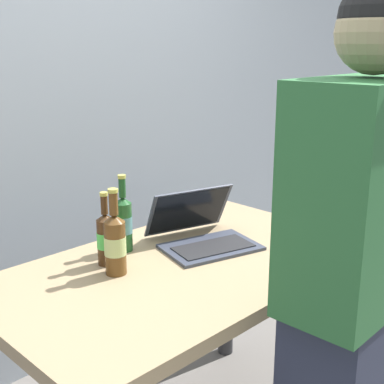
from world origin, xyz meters
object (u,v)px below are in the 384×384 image
Objects in this scene: coffee_mug at (312,226)px; beer_bottle_brown at (115,242)px; beer_bottle_dark at (123,222)px; beer_bottle_amber at (106,238)px; laptop at (202,232)px; person_figure at (352,308)px.

beer_bottle_brown is at bearing 159.64° from coffee_mug.
beer_bottle_amber is (-0.12, -0.06, -0.01)m from beer_bottle_dark.
laptop is 0.72m from person_figure.
beer_bottle_amber is at bearing 164.82° from laptop.
person_figure is (0.10, -0.86, -0.05)m from beer_bottle_dark.
laptop is at bearing -15.18° from beer_bottle_amber.
laptop is 1.46× the size of beer_bottle_dark.
coffee_mug is (0.50, 0.45, -0.00)m from person_figure.
person_figure is at bearing -138.48° from coffee_mug.
beer_bottle_dark reaches higher than beer_bottle_amber.
beer_bottle_dark is 0.98× the size of beer_bottle_brown.
beer_bottle_brown reaches higher than laptop.
laptop is 0.40m from beer_bottle_brown.
beer_bottle_amber is 2.09× the size of coffee_mug.
beer_bottle_dark is 0.17× the size of person_figure.
beer_bottle_dark is 0.87m from person_figure.
person_figure is (0.24, -0.72, -0.06)m from beer_bottle_brown.
person_figure reaches higher than coffee_mug.
beer_bottle_dark is 2.32× the size of coffee_mug.
beer_bottle_amber is at bearing -154.85° from beer_bottle_dark.
person_figure reaches higher than beer_bottle_amber.
beer_bottle_dark is at bearing 96.35° from person_figure.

